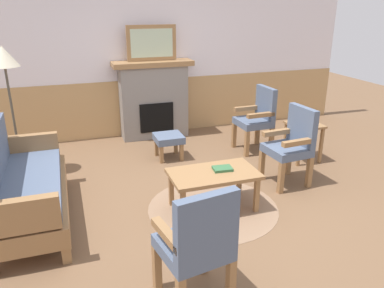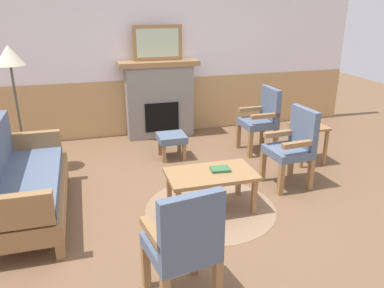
% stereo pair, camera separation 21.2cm
% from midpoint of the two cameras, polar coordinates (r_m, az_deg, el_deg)
% --- Properties ---
extents(ground_plane, '(14.00, 14.00, 0.00)m').
position_cam_midpoint_polar(ground_plane, '(4.58, 2.55, -7.95)').
color(ground_plane, brown).
extents(wall_back, '(7.20, 0.14, 2.70)m').
position_cam_midpoint_polar(wall_back, '(6.60, -4.55, 12.80)').
color(wall_back, white).
rests_on(wall_back, ground_plane).
extents(fireplace, '(1.30, 0.44, 1.28)m').
position_cam_midpoint_polar(fireplace, '(6.48, -3.94, 6.76)').
color(fireplace, gray).
rests_on(fireplace, ground_plane).
extents(framed_picture, '(0.80, 0.04, 0.56)m').
position_cam_midpoint_polar(framed_picture, '(6.33, -4.15, 14.76)').
color(framed_picture, olive).
rests_on(framed_picture, fireplace).
extents(couch, '(0.70, 1.80, 0.98)m').
position_cam_midpoint_polar(couch, '(4.34, -22.38, -5.42)').
color(couch, olive).
rests_on(couch, ground_plane).
extents(coffee_table, '(0.96, 0.56, 0.44)m').
position_cam_midpoint_polar(coffee_table, '(4.19, 4.29, -4.95)').
color(coffee_table, olive).
rests_on(coffee_table, ground_plane).
extents(round_rug, '(1.46, 1.46, 0.01)m').
position_cam_midpoint_polar(round_rug, '(4.36, 4.16, -9.49)').
color(round_rug, '#896B51').
rests_on(round_rug, ground_plane).
extents(book_on_table, '(0.22, 0.17, 0.03)m').
position_cam_midpoint_polar(book_on_table, '(4.22, 5.66, -3.77)').
color(book_on_table, '#33663D').
rests_on(book_on_table, coffee_table).
extents(footstool, '(0.40, 0.40, 0.36)m').
position_cam_midpoint_polar(footstool, '(5.61, -1.96, 0.68)').
color(footstool, olive).
rests_on(footstool, ground_plane).
extents(armchair_near_fireplace, '(0.52, 0.52, 0.98)m').
position_cam_midpoint_polar(armchair_near_fireplace, '(4.88, 16.07, -0.03)').
color(armchair_near_fireplace, olive).
rests_on(armchair_near_fireplace, ground_plane).
extents(armchair_by_window_left, '(0.50, 0.50, 0.98)m').
position_cam_midpoint_polar(armchair_by_window_left, '(5.92, 11.40, 3.93)').
color(armchair_by_window_left, olive).
rests_on(armchair_by_window_left, ground_plane).
extents(armchair_front_left, '(0.55, 0.55, 0.98)m').
position_cam_midpoint_polar(armchair_front_left, '(2.87, 1.02, -14.37)').
color(armchair_front_left, olive).
rests_on(armchair_front_left, ground_plane).
extents(side_table, '(0.44, 0.44, 0.55)m').
position_cam_midpoint_polar(side_table, '(5.68, 17.93, 1.54)').
color(side_table, olive).
rests_on(side_table, ground_plane).
extents(floor_lamp_by_couch, '(0.36, 0.36, 1.68)m').
position_cam_midpoint_polar(floor_lamp_by_couch, '(5.34, -24.38, 10.82)').
color(floor_lamp_by_couch, '#332D28').
rests_on(floor_lamp_by_couch, ground_plane).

